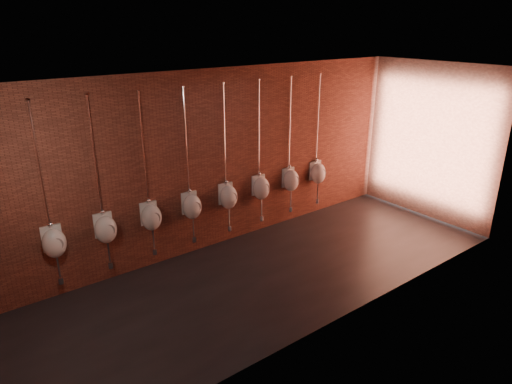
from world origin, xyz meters
The scene contains 10 objects.
ground centered at (0.00, 0.00, 0.00)m, with size 8.50×8.50×0.00m, color black.
room_shell centered at (0.00, 0.00, 2.01)m, with size 8.54×3.04×3.22m.
urinal_0 centered at (-2.86, 1.38, 0.93)m, with size 0.37×0.33×2.71m.
urinal_1 centered at (-2.10, 1.38, 0.93)m, with size 0.37×0.33×2.71m.
urinal_2 centered at (-1.35, 1.38, 0.93)m, with size 0.37×0.33×2.71m.
urinal_3 centered at (-0.59, 1.38, 0.93)m, with size 0.37×0.33×2.71m.
urinal_4 centered at (0.17, 1.38, 0.93)m, with size 0.37×0.33×2.71m.
urinal_5 centered at (0.93, 1.38, 0.93)m, with size 0.37×0.33×2.71m.
urinal_6 centered at (1.68, 1.38, 0.93)m, with size 0.37×0.33×2.71m.
urinal_7 centered at (2.44, 1.38, 0.93)m, with size 0.37×0.33×2.71m.
Camera 1 is at (-4.11, -5.07, 3.92)m, focal length 32.00 mm.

